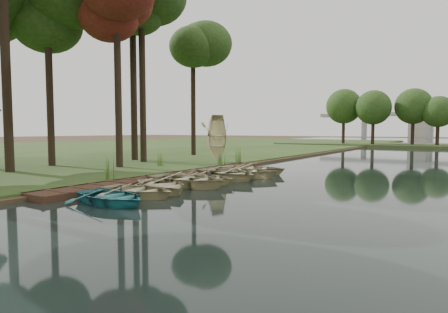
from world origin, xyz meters
The scene contains 22 objects.
ground centered at (0.00, 0.00, 0.00)m, with size 300.00×300.00×0.00m, color #3D2F1D.
boardwalk centered at (-1.60, 0.00, 0.15)m, with size 1.60×16.00×0.30m, color #362115.
peninsula centered at (8.00, 50.00, 0.23)m, with size 50.00×14.00×0.45m, color #35451E.
far_trees centered at (4.67, 50.00, 6.43)m, with size 45.60×5.60×8.80m.
building_b centered at (-5.00, 145.00, 6.00)m, with size 8.00×8.00×12.00m, color #A5A5A0.
rowboat_0 centered at (1.13, -6.68, 0.38)m, with size 2.30×3.22×0.67m, color #2C767B.
rowboat_1 centered at (0.86, -5.21, 0.38)m, with size 2.30×3.23×0.67m, color #C5BD8E.
rowboat_2 centered at (0.80, -3.79, 0.41)m, with size 2.46×3.44×0.71m, color #C5BD8E.
rowboat_3 centered at (0.79, -2.11, 0.47)m, with size 2.87×4.02×0.83m, color #C5BD8E.
rowboat_4 centered at (0.78, -0.94, 0.40)m, with size 2.43×3.40×0.70m, color #C5BD8E.
rowboat_5 centered at (0.91, 0.98, 0.47)m, with size 2.87×4.02×0.83m, color #C5BD8E.
rowboat_6 centered at (1.19, 2.04, 0.46)m, with size 2.81×3.93×0.81m, color #C5BD8E.
rowboat_7 centered at (0.89, 3.84, 0.44)m, with size 2.71×3.79×0.79m, color #C5BD8E.
stored_rowboat centered at (-3.95, 7.11, 0.65)m, with size 2.44×3.42×0.71m, color #C5BD8E.
tree_2 centered at (-7.04, 0.74, 9.76)m, with size 4.54×4.54×11.49m.
tree_3 centered at (-11.52, -1.06, 10.34)m, with size 4.86×4.86×12.21m.
tree_4 centered at (-8.63, 4.37, 11.28)m, with size 4.93×4.93×13.20m.
tree_6 centered at (-10.35, 12.47, 10.06)m, with size 4.51×4.51×11.80m.
reeds_0 centered at (-2.60, -3.69, 0.83)m, with size 0.60×0.60×1.05m, color #3F661E.
reeds_1 centered at (-5.34, 2.71, 0.77)m, with size 0.60×0.60×0.93m, color #3F661E.
reeds_2 centered at (-2.60, 5.62, 0.82)m, with size 0.60×0.60×1.03m, color #3F661E.
reeds_3 centered at (-2.60, 7.91, 0.86)m, with size 0.60×0.60×1.12m, color #3F661E.
Camera 1 is at (11.52, -15.20, 2.61)m, focal length 30.00 mm.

